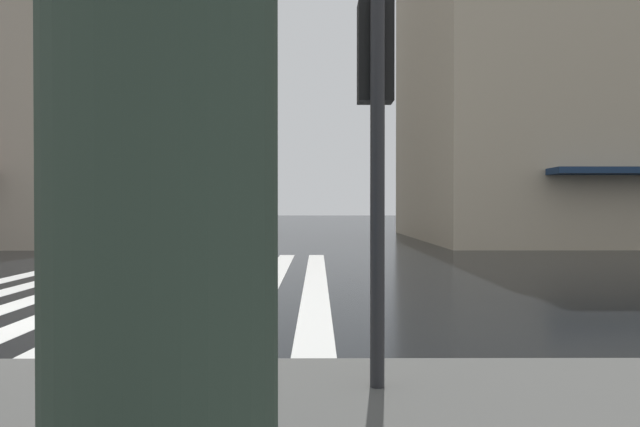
{
  "coord_description": "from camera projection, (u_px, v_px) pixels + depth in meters",
  "views": [
    {
      "loc": [
        -8.37,
        -4.01,
        1.63
      ],
      "look_at": [
        5.63,
        -4.08,
        1.49
      ],
      "focal_mm": 30.79,
      "sensor_mm": 36.0,
      "label": 1
    }
  ],
  "objects": [
    {
      "name": "ground_plane",
      "position": [
        55.0,
        314.0,
        8.37
      ],
      "size": [
        220.0,
        220.0,
        0.0
      ],
      "primitive_type": "plane",
      "color": "black"
    },
    {
      "name": "zebra_crossing",
      "position": [
        161.0,
        280.0,
        12.37
      ],
      "size": [
        13.0,
        7.5,
        0.01
      ],
      "color": "silver",
      "rests_on": "ground_plane"
    },
    {
      "name": "billboard_column",
      "position": [
        163.0,
        180.0,
        2.65
      ],
      "size": [
        1.17,
        1.17,
        3.15
      ],
      "color": "#28382D",
      "rests_on": "sidewalk_pavement"
    },
    {
      "name": "traffic_signal_post",
      "position": [
        376.0,
        107.0,
        4.63
      ],
      "size": [
        0.44,
        0.3,
        3.23
      ],
      "color": "#232326",
      "rests_on": "sidewalk_pavement"
    }
  ]
}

